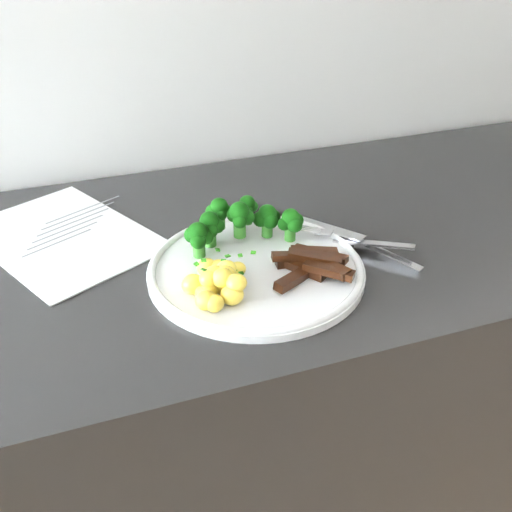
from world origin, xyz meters
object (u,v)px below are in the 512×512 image
object	(u,v)px
knife	(371,249)
potatoes	(218,281)
counter	(223,450)
recipe_paper	(63,237)
fork	(356,240)
beef_strips	(312,263)
broccoli	(239,221)
plate	(256,268)

from	to	relation	value
knife	potatoes	bearing A→B (deg)	-172.30
counter	recipe_paper	world-z (taller)	recipe_paper
counter	fork	size ratio (longest dim) A/B	16.53
recipe_paper	beef_strips	size ratio (longest dim) A/B	2.96
potatoes	fork	xyz separation A→B (m)	(0.23, 0.05, -0.01)
recipe_paper	broccoli	size ratio (longest dim) A/B	2.02
recipe_paper	potatoes	bearing A→B (deg)	-52.26
plate	beef_strips	distance (m)	0.08
potatoes	broccoli	bearing A→B (deg)	59.97
plate	potatoes	distance (m)	0.08
counter	plate	size ratio (longest dim) A/B	7.96
counter	knife	xyz separation A→B (m)	(0.22, -0.10, 0.48)
broccoli	beef_strips	distance (m)	0.13
broccoli	plate	bearing A→B (deg)	-90.26
plate	knife	size ratio (longest dim) A/B	1.51
broccoli	fork	size ratio (longest dim) A/B	1.23
plate	beef_strips	bearing A→B (deg)	-24.45
plate	broccoli	world-z (taller)	broccoli
potatoes	beef_strips	world-z (taller)	potatoes
counter	plate	bearing A→B (deg)	-68.91
broccoli	beef_strips	size ratio (longest dim) A/B	1.47
counter	plate	distance (m)	0.49
counter	recipe_paper	xyz separation A→B (m)	(-0.22, 0.11, 0.47)
beef_strips	potatoes	bearing A→B (deg)	-177.03
counter	beef_strips	bearing A→B (deg)	-49.12
fork	knife	xyz separation A→B (m)	(0.02, -0.02, -0.01)
potatoes	fork	size ratio (longest dim) A/B	0.73
recipe_paper	knife	xyz separation A→B (m)	(0.44, -0.21, 0.01)
counter	knife	world-z (taller)	knife
potatoes	knife	size ratio (longest dim) A/B	0.53
counter	potatoes	world-z (taller)	potatoes
fork	knife	bearing A→B (deg)	-41.07
plate	broccoli	xyz separation A→B (m)	(0.00, 0.08, 0.04)
beef_strips	counter	bearing A→B (deg)	130.88
broccoli	knife	world-z (taller)	broccoli
recipe_paper	fork	distance (m)	0.46
broccoli	knife	bearing A→B (deg)	-24.75
broccoli	fork	world-z (taller)	broccoli
plate	recipe_paper	bearing A→B (deg)	141.69
recipe_paper	beef_strips	world-z (taller)	beef_strips
broccoli	potatoes	world-z (taller)	broccoli
broccoli	fork	xyz separation A→B (m)	(0.16, -0.07, -0.03)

